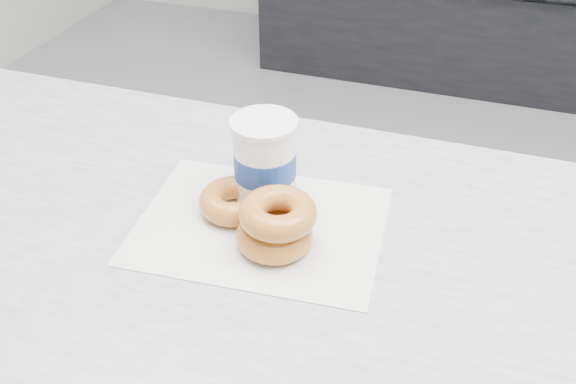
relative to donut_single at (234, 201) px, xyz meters
name	(u,v)px	position (x,y,z in m)	size (l,w,h in m)	color
wax_paper	(260,225)	(0.05, -0.02, -0.02)	(0.34, 0.26, 0.00)	silver
donut_single	(234,201)	(0.00, 0.00, 0.00)	(0.10, 0.10, 0.04)	#CA7837
donut_stack	(276,224)	(0.08, -0.05, 0.02)	(0.11, 0.11, 0.07)	#CA7837
coffee_cup	(265,159)	(0.03, 0.05, 0.05)	(0.12, 0.12, 0.13)	white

